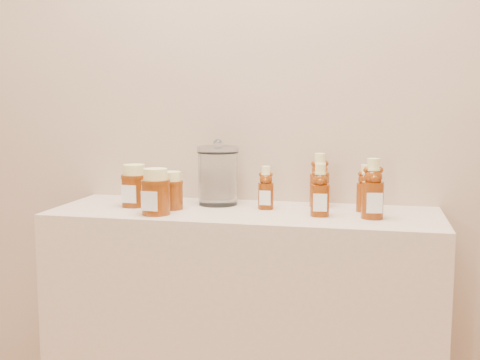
% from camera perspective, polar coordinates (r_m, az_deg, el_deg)
% --- Properties ---
extents(wall_back, '(3.50, 0.02, 2.70)m').
position_cam_1_polar(wall_back, '(2.03, 1.58, 10.68)').
color(wall_back, tan).
rests_on(wall_back, ground).
extents(display_table, '(1.20, 0.40, 0.90)m').
position_cam_1_polar(display_table, '(2.00, 0.36, -15.73)').
color(display_table, '#CDB196').
rests_on(display_table, ground).
extents(bear_bottle_back_left, '(0.06, 0.06, 0.15)m').
position_cam_1_polar(bear_bottle_back_left, '(1.89, 2.47, -0.46)').
color(bear_bottle_back_left, '#622407').
rests_on(bear_bottle_back_left, display_table).
extents(bear_bottle_back_mid, '(0.08, 0.08, 0.19)m').
position_cam_1_polar(bear_bottle_back_mid, '(1.94, 7.55, 0.33)').
color(bear_bottle_back_mid, '#622407').
rests_on(bear_bottle_back_mid, display_table).
extents(bear_bottle_back_right, '(0.07, 0.07, 0.16)m').
position_cam_1_polar(bear_bottle_back_right, '(1.88, 11.78, -0.49)').
color(bear_bottle_back_right, '#622407').
rests_on(bear_bottle_back_right, display_table).
extents(bear_bottle_front_left, '(0.07, 0.07, 0.18)m').
position_cam_1_polar(bear_bottle_front_left, '(1.78, 7.61, -0.63)').
color(bear_bottle_front_left, '#622407').
rests_on(bear_bottle_front_left, display_table).
extents(bear_bottle_front_right, '(0.08, 0.08, 0.20)m').
position_cam_1_polar(bear_bottle_front_right, '(1.77, 12.49, -0.43)').
color(bear_bottle_front_right, '#622407').
rests_on(bear_bottle_front_right, display_table).
extents(honey_jar_left, '(0.09, 0.09, 0.14)m').
position_cam_1_polar(honey_jar_left, '(1.96, -9.97, -0.52)').
color(honey_jar_left, '#622407').
rests_on(honey_jar_left, display_table).
extents(honey_jar_back, '(0.10, 0.10, 0.12)m').
position_cam_1_polar(honey_jar_back, '(1.90, -6.52, -0.99)').
color(honey_jar_back, '#622407').
rests_on(honey_jar_back, display_table).
extents(honey_jar_front, '(0.10, 0.10, 0.14)m').
position_cam_1_polar(honey_jar_front, '(1.81, -7.99, -1.10)').
color(honey_jar_front, '#622407').
rests_on(honey_jar_front, display_table).
extents(glass_canister, '(0.18, 0.18, 0.21)m').
position_cam_1_polar(glass_canister, '(1.96, -2.11, 0.67)').
color(glass_canister, white).
rests_on(glass_canister, display_table).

